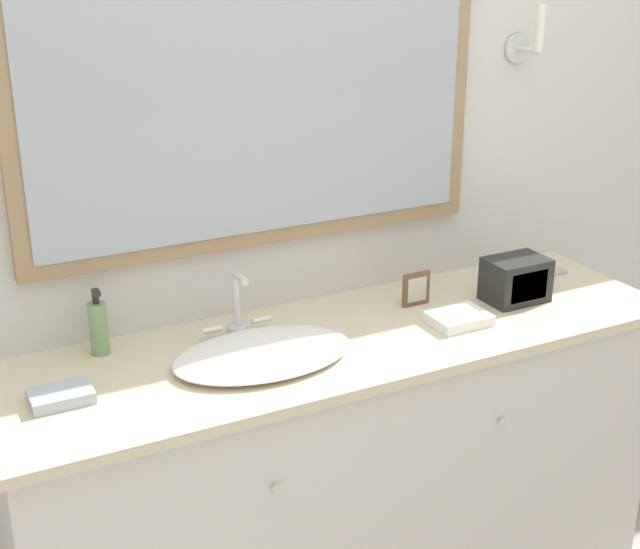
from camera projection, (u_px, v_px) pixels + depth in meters
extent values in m
cube|color=silver|center=(294.00, 182.00, 2.64)|extent=(8.00, 0.06, 2.55)
cube|color=#997A56|center=(257.00, 100.00, 2.45)|extent=(1.38, 0.04, 0.84)
cube|color=#9EA8B2|center=(260.00, 101.00, 2.43)|extent=(1.29, 0.01, 0.75)
cylinder|color=silver|center=(518.00, 48.00, 2.81)|extent=(0.09, 0.01, 0.09)
cylinder|color=silver|center=(528.00, 50.00, 2.77)|extent=(0.02, 0.10, 0.02)
cylinder|color=white|center=(541.00, 28.00, 2.70)|extent=(0.02, 0.02, 0.14)
cube|color=beige|center=(343.00, 478.00, 2.67)|extent=(1.93, 0.55, 0.88)
cube|color=beige|center=(345.00, 341.00, 2.51)|extent=(1.99, 0.58, 0.03)
sphere|color=silver|center=(276.00, 489.00, 2.20)|extent=(0.02, 0.02, 0.02)
sphere|color=silver|center=(502.00, 423.00, 2.49)|extent=(0.02, 0.02, 0.02)
ellipsoid|color=white|center=(263.00, 354.00, 2.36)|extent=(0.49, 0.32, 0.03)
cylinder|color=silver|center=(237.00, 329.00, 2.51)|extent=(0.06, 0.06, 0.03)
cylinder|color=silver|center=(236.00, 300.00, 2.48)|extent=(0.02, 0.02, 0.15)
cylinder|color=silver|center=(240.00, 278.00, 2.42)|extent=(0.02, 0.07, 0.02)
cylinder|color=white|center=(212.00, 330.00, 2.47)|extent=(0.06, 0.02, 0.02)
cylinder|color=white|center=(262.00, 320.00, 2.54)|extent=(0.05, 0.02, 0.02)
cylinder|color=#709966|center=(99.00, 329.00, 2.38)|extent=(0.05, 0.05, 0.15)
cylinder|color=black|center=(95.00, 297.00, 2.34)|extent=(0.02, 0.02, 0.04)
cube|color=black|center=(96.00, 293.00, 2.33)|extent=(0.02, 0.03, 0.01)
cube|color=black|center=(516.00, 280.00, 2.72)|extent=(0.19, 0.13, 0.14)
cube|color=black|center=(529.00, 286.00, 2.67)|extent=(0.13, 0.01, 0.09)
cube|color=brown|center=(416.00, 289.00, 2.69)|extent=(0.09, 0.01, 0.11)
cube|color=beige|center=(417.00, 290.00, 2.69)|extent=(0.07, 0.00, 0.08)
cube|color=#A8B7C6|center=(61.00, 396.00, 2.15)|extent=(0.15, 0.10, 0.03)
cube|color=white|center=(458.00, 318.00, 2.58)|extent=(0.17, 0.13, 0.03)
cube|color=#ADADB2|center=(540.00, 272.00, 2.96)|extent=(0.16, 0.09, 0.01)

